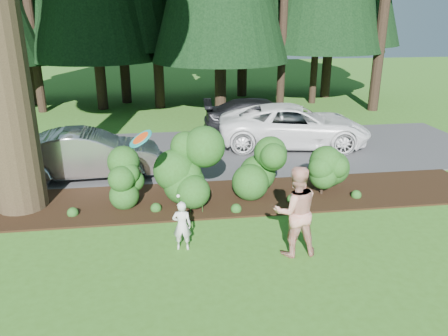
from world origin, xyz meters
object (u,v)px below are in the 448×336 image
(car_white_suv, at_px, (294,126))
(car_dark_suv, at_px, (262,116))
(frisbee, at_px, (141,139))
(child, at_px, (182,226))
(adult, at_px, (295,211))
(car_silver_wagon, at_px, (87,154))

(car_white_suv, relative_size, car_dark_suv, 1.15)
(car_dark_suv, distance_m, frisbee, 9.99)
(child, height_order, adult, adult)
(car_silver_wagon, distance_m, car_white_suv, 7.59)
(car_white_suv, bearing_deg, adult, 172.05)
(car_white_suv, relative_size, child, 5.04)
(adult, bearing_deg, car_white_suv, -107.77)
(car_silver_wagon, relative_size, car_white_suv, 0.79)
(frisbee, bearing_deg, car_dark_suv, 62.31)
(car_silver_wagon, bearing_deg, frisbee, -160.45)
(car_silver_wagon, xyz_separation_m, car_dark_suv, (6.44, 4.33, -0.02))
(car_silver_wagon, height_order, car_dark_suv, car_silver_wagon)
(car_silver_wagon, distance_m, car_dark_suv, 7.76)
(car_dark_suv, height_order, child, car_dark_suv)
(car_dark_suv, bearing_deg, car_silver_wagon, 128.20)
(car_silver_wagon, relative_size, frisbee, 8.29)
(adult, distance_m, frisbee, 3.50)
(car_white_suv, xyz_separation_m, adult, (-2.27, -7.63, 0.17))
(car_white_suv, bearing_deg, car_dark_suv, 29.97)
(car_dark_suv, relative_size, adult, 2.49)
(car_white_suv, relative_size, frisbee, 10.51)
(car_dark_suv, relative_size, child, 4.38)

